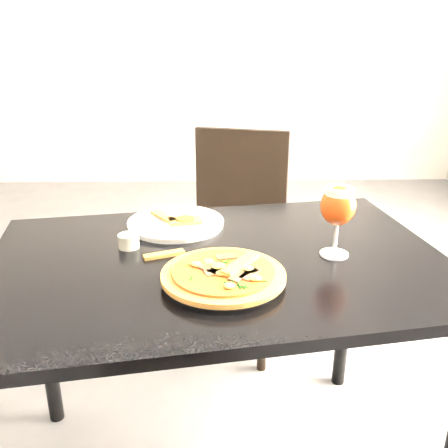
{
  "coord_description": "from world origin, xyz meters",
  "views": [
    {
      "loc": [
        0.3,
        -1.45,
        1.32
      ],
      "look_at": [
        0.33,
        -0.22,
        0.83
      ],
      "focal_mm": 40.0,
      "sensor_mm": 36.0,
      "label": 1
    }
  ],
  "objects_px": {
    "dining_table": "(219,288)",
    "beer_glass": "(338,206)",
    "pizza": "(224,273)",
    "chair_far": "(235,231)"
  },
  "relations": [
    {
      "from": "chair_far",
      "to": "beer_glass",
      "type": "relative_size",
      "value": 4.79
    },
    {
      "from": "pizza",
      "to": "chair_far",
      "type": "bearing_deg",
      "value": 85.64
    },
    {
      "from": "chair_far",
      "to": "beer_glass",
      "type": "bearing_deg",
      "value": -57.97
    },
    {
      "from": "pizza",
      "to": "beer_glass",
      "type": "height_order",
      "value": "beer_glass"
    },
    {
      "from": "dining_table",
      "to": "beer_glass",
      "type": "distance_m",
      "value": 0.38
    },
    {
      "from": "chair_far",
      "to": "beer_glass",
      "type": "xyz_separation_m",
      "value": [
        0.23,
        -0.77,
        0.38
      ]
    },
    {
      "from": "chair_far",
      "to": "pizza",
      "type": "xyz_separation_m",
      "value": [
        -0.07,
        -0.92,
        0.27
      ]
    },
    {
      "from": "pizza",
      "to": "dining_table",
      "type": "bearing_deg",
      "value": 93.43
    },
    {
      "from": "dining_table",
      "to": "chair_far",
      "type": "bearing_deg",
      "value": 75.22
    },
    {
      "from": "dining_table",
      "to": "beer_glass",
      "type": "xyz_separation_m",
      "value": [
        0.31,
        0.01,
        0.23
      ]
    }
  ]
}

